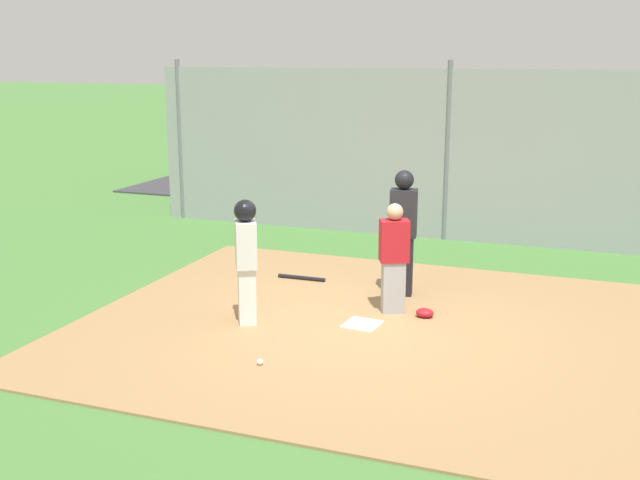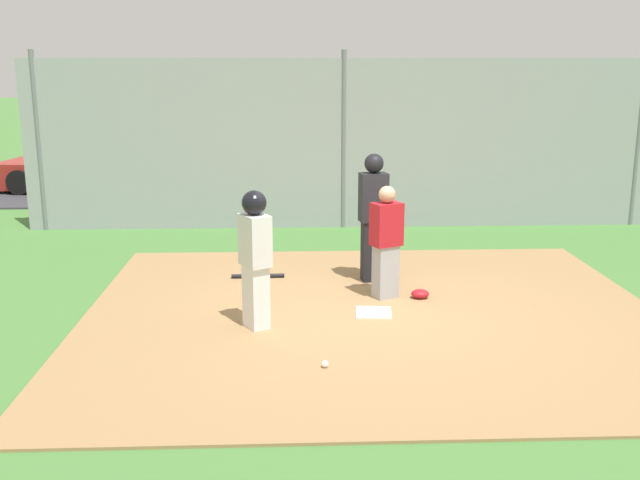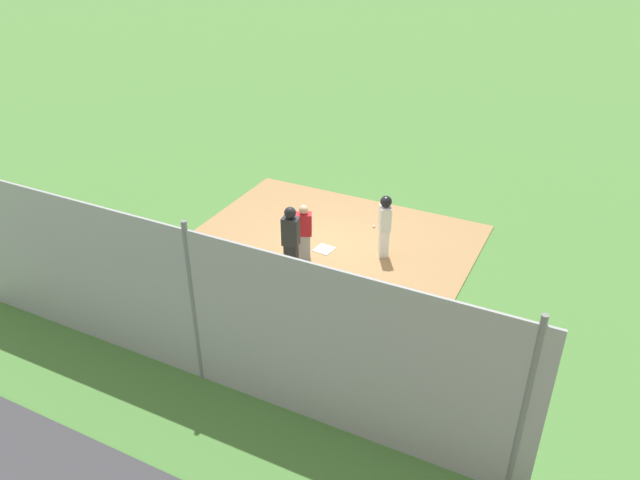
# 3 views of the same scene
# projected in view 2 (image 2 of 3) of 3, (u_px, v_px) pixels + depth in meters

# --- Properties ---
(ground_plane) EXTENTS (140.00, 140.00, 0.00)m
(ground_plane) POSITION_uv_depth(u_px,v_px,m) (373.00, 316.00, 9.11)
(ground_plane) COLOR #477A38
(dirt_infield) EXTENTS (7.20, 6.40, 0.03)m
(dirt_infield) POSITION_uv_depth(u_px,v_px,m) (373.00, 314.00, 9.11)
(dirt_infield) COLOR #9E774C
(dirt_infield) RESTS_ON ground_plane
(home_plate) EXTENTS (0.48, 0.48, 0.02)m
(home_plate) POSITION_uv_depth(u_px,v_px,m) (373.00, 312.00, 9.10)
(home_plate) COLOR white
(home_plate) RESTS_ON dirt_infield
(catcher) EXTENTS (0.45, 0.40, 1.50)m
(catcher) POSITION_uv_depth(u_px,v_px,m) (386.00, 241.00, 9.57)
(catcher) COLOR #9E9EA3
(catcher) RESTS_ON dirt_infield
(umpire) EXTENTS (0.42, 0.32, 1.83)m
(umpire) POSITION_uv_depth(u_px,v_px,m) (373.00, 214.00, 10.30)
(umpire) COLOR black
(umpire) RESTS_ON dirt_infield
(runner) EXTENTS (0.41, 0.46, 1.64)m
(runner) POSITION_uv_depth(u_px,v_px,m) (255.00, 251.00, 8.41)
(runner) COLOR silver
(runner) RESTS_ON dirt_infield
(baseball_bat) EXTENTS (0.77, 0.07, 0.06)m
(baseball_bat) POSITION_uv_depth(u_px,v_px,m) (258.00, 276.00, 10.64)
(baseball_bat) COLOR black
(baseball_bat) RESTS_ON dirt_infield
(catcher_mask) EXTENTS (0.24, 0.20, 0.12)m
(catcher_mask) POSITION_uv_depth(u_px,v_px,m) (420.00, 294.00, 9.69)
(catcher_mask) COLOR #B21923
(catcher_mask) RESTS_ON dirt_infield
(baseball) EXTENTS (0.07, 0.07, 0.07)m
(baseball) POSITION_uv_depth(u_px,v_px,m) (325.00, 364.00, 7.45)
(baseball) COLOR white
(baseball) RESTS_ON dirt_infield
(backstop_fence) EXTENTS (12.00, 0.10, 3.35)m
(backstop_fence) POSITION_uv_depth(u_px,v_px,m) (343.00, 144.00, 13.83)
(backstop_fence) COLOR #93999E
(backstop_fence) RESTS_ON ground_plane
(parking_lot) EXTENTS (18.00, 5.20, 0.04)m
(parking_lot) POSITION_uv_depth(u_px,v_px,m) (329.00, 187.00, 18.76)
(parking_lot) COLOR #38383D
(parking_lot) RESTS_ON ground_plane
(parked_car_white) EXTENTS (4.26, 2.01, 1.28)m
(parked_car_white) POSITION_uv_depth(u_px,v_px,m) (546.00, 161.00, 19.36)
(parked_car_white) COLOR silver
(parked_car_white) RESTS_ON parking_lot
(parked_car_red) EXTENTS (4.38, 2.28, 1.28)m
(parked_car_red) POSITION_uv_depth(u_px,v_px,m) (89.00, 167.00, 18.15)
(parked_car_red) COLOR maroon
(parked_car_red) RESTS_ON parking_lot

